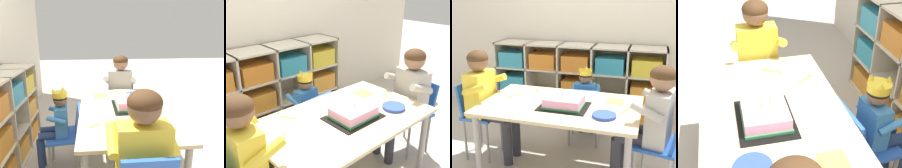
% 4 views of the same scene
% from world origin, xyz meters
% --- Properties ---
extents(ground, '(16.00, 16.00, 0.00)m').
position_xyz_m(ground, '(0.00, 0.00, 0.00)').
color(ground, '#BCB2A3').
extents(classroom_back_wall, '(5.48, 0.10, 2.92)m').
position_xyz_m(classroom_back_wall, '(0.00, 1.45, 1.46)').
color(classroom_back_wall, beige).
rests_on(classroom_back_wall, ground).
extents(storage_cubby_shelf, '(2.09, 0.38, 0.95)m').
position_xyz_m(storage_cubby_shelf, '(-0.16, 1.20, 0.44)').
color(storage_cubby_shelf, beige).
rests_on(storage_cubby_shelf, ground).
extents(activity_table, '(1.35, 0.83, 0.63)m').
position_xyz_m(activity_table, '(0.00, 0.00, 0.56)').
color(activity_table, '#D1B789').
rests_on(activity_table, ground).
extents(classroom_chair_blue, '(0.38, 0.36, 0.63)m').
position_xyz_m(classroom_chair_blue, '(0.08, 0.53, 0.38)').
color(classroom_chair_blue, blue).
rests_on(classroom_chair_blue, ground).
extents(child_with_crown, '(0.31, 0.31, 0.83)m').
position_xyz_m(child_with_crown, '(0.07, 0.64, 0.52)').
color(child_with_crown, '#3D7FBC').
rests_on(child_with_crown, ground).
extents(classroom_chair_adult_side, '(0.32, 0.32, 0.74)m').
position_xyz_m(classroom_chair_adult_side, '(-0.85, 0.02, 0.45)').
color(classroom_chair_adult_side, blue).
rests_on(classroom_chair_adult_side, ground).
extents(adult_helper_seated, '(0.44, 0.40, 1.05)m').
position_xyz_m(adult_helper_seated, '(-0.73, 0.02, 0.65)').
color(adult_helper_seated, yellow).
rests_on(adult_helper_seated, ground).
extents(classroom_chair_guest_side, '(0.40, 0.42, 0.71)m').
position_xyz_m(classroom_chair_guest_side, '(0.87, -0.08, 0.44)').
color(classroom_chair_guest_side, '#1E4CA8').
rests_on(classroom_chair_guest_side, ground).
extents(guest_at_table_side, '(0.46, 0.45, 1.04)m').
position_xyz_m(guest_at_table_side, '(0.75, -0.06, 0.64)').
color(guest_at_table_side, '#B2ADA3').
rests_on(guest_at_table_side, ground).
extents(birthday_cake_on_tray, '(0.41, 0.31, 0.12)m').
position_xyz_m(birthday_cake_on_tray, '(0.05, -0.06, 0.67)').
color(birthday_cake_on_tray, black).
rests_on(birthday_cake_on_tray, activity_table).
extents(paper_plate_stack, '(0.19, 0.19, 0.02)m').
position_xyz_m(paper_plate_stack, '(0.41, -0.17, 0.64)').
color(paper_plate_stack, blue).
rests_on(paper_plate_stack, activity_table).
extents(paper_napkin_square, '(0.14, 0.14, 0.00)m').
position_xyz_m(paper_napkin_square, '(0.44, 0.20, 0.63)').
color(paper_napkin_square, '#F4DB4C').
rests_on(paper_napkin_square, activity_table).
extents(fork_beside_plate_stack, '(0.08, 0.11, 0.00)m').
position_xyz_m(fork_beside_plate_stack, '(-0.33, 0.28, 0.63)').
color(fork_beside_plate_stack, yellow).
rests_on(fork_beside_plate_stack, activity_table).
extents(fork_near_cake_tray, '(0.09, 0.13, 0.00)m').
position_xyz_m(fork_near_cake_tray, '(-0.48, 0.07, 0.63)').
color(fork_near_cake_tray, yellow).
rests_on(fork_near_cake_tray, activity_table).
extents(fork_near_child_seat, '(0.07, 0.14, 0.00)m').
position_xyz_m(fork_near_child_seat, '(0.55, 0.01, 0.63)').
color(fork_near_child_seat, yellow).
rests_on(fork_near_child_seat, activity_table).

